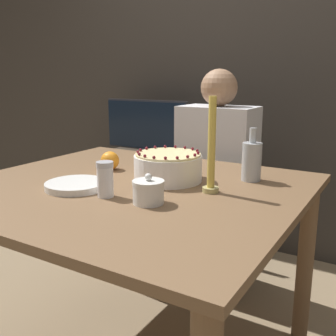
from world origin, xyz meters
name	(u,v)px	position (x,y,z in m)	size (l,w,h in m)	color
wall_behind	(257,56)	(0.00, 1.40, 1.30)	(8.00, 0.05, 2.60)	#38332D
dining_table	(130,213)	(0.00, 0.00, 0.66)	(1.26, 1.13, 0.78)	brown
cake	(168,167)	(0.09, 0.13, 0.83)	(0.27, 0.27, 0.12)	white
sugar_bowl	(148,192)	(0.19, -0.15, 0.82)	(0.10, 0.10, 0.10)	white
sugar_shaker	(105,179)	(0.02, -0.16, 0.84)	(0.06, 0.06, 0.12)	white
plate_stack	(76,185)	(-0.14, -0.14, 0.79)	(0.22, 0.22, 0.02)	white
candle	(211,153)	(0.30, 0.07, 0.92)	(0.06, 0.06, 0.34)	tan
bottle	(252,161)	(0.37, 0.30, 0.86)	(0.08, 0.08, 0.21)	#B2B7BC
orange_fruit_0	(110,161)	(-0.22, 0.15, 0.82)	(0.08, 0.08, 0.08)	orange
person_man_blue_shirt	(216,197)	(0.02, 0.76, 0.53)	(0.40, 0.34, 1.22)	#473D33
side_cabinet	(147,198)	(-0.67, 1.10, 0.32)	(0.72, 0.52, 0.63)	#382D23
tv_monitor	(146,126)	(-0.67, 1.10, 0.84)	(0.65, 0.10, 0.39)	#2D2D33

